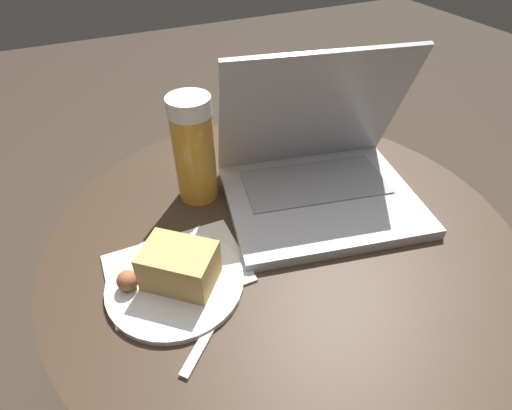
% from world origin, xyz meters
% --- Properties ---
extents(ground_plane, '(6.00, 6.00, 0.00)m').
position_xyz_m(ground_plane, '(0.00, 0.00, 0.00)').
color(ground_plane, '#382D23').
extents(table, '(0.73, 0.73, 0.57)m').
position_xyz_m(table, '(0.00, 0.00, 0.40)').
color(table, black).
rests_on(table, ground_plane).
extents(napkin, '(0.19, 0.14, 0.00)m').
position_xyz_m(napkin, '(-0.17, -0.01, 0.57)').
color(napkin, silver).
rests_on(napkin, table).
extents(laptop, '(0.36, 0.31, 0.25)m').
position_xyz_m(laptop, '(0.10, 0.06, 0.62)').
color(laptop, '#B2B2B7').
rests_on(laptop, table).
extents(beer_glass, '(0.07, 0.07, 0.18)m').
position_xyz_m(beer_glass, '(-0.09, 0.14, 0.66)').
color(beer_glass, gold).
rests_on(beer_glass, table).
extents(snack_plate, '(0.19, 0.19, 0.07)m').
position_xyz_m(snack_plate, '(-0.18, -0.03, 0.59)').
color(snack_plate, silver).
rests_on(snack_plate, table).
extents(fork, '(0.15, 0.14, 0.00)m').
position_xyz_m(fork, '(-0.13, -0.09, 0.57)').
color(fork, silver).
rests_on(fork, table).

